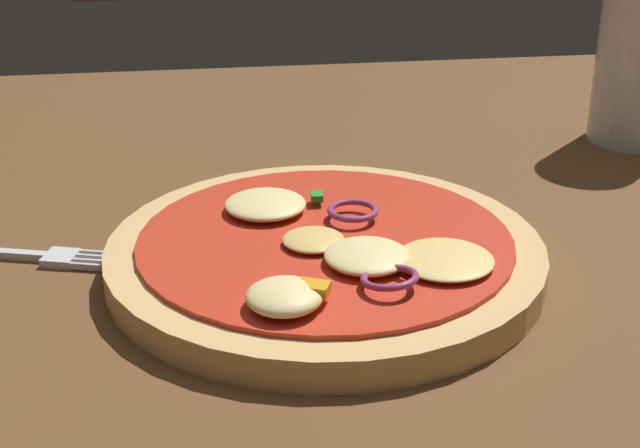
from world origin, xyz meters
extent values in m
cube|color=brown|center=(0.00, 0.00, 0.02)|extent=(1.24, 0.94, 0.04)
cylinder|color=tan|center=(0.01, 0.01, 0.04)|extent=(0.25, 0.25, 0.02)
cylinder|color=red|center=(0.01, 0.01, 0.05)|extent=(0.21, 0.21, 0.00)
ellipsoid|color=#F4DB8E|center=(-0.02, -0.07, 0.06)|extent=(0.04, 0.04, 0.01)
ellipsoid|color=#F4DB8E|center=(0.02, -0.03, 0.06)|extent=(0.05, 0.05, 0.01)
ellipsoid|color=#E5BC60|center=(0.00, 0.00, 0.06)|extent=(0.03, 0.03, 0.01)
ellipsoid|color=#EFCC72|center=(0.06, -0.03, 0.06)|extent=(0.05, 0.05, 0.01)
ellipsoid|color=#F4DB8E|center=(-0.02, 0.05, 0.06)|extent=(0.05, 0.05, 0.01)
torus|color=#93386B|center=(0.03, -0.06, 0.06)|extent=(0.04, 0.04, 0.01)
torus|color=#93386B|center=(0.03, 0.03, 0.06)|extent=(0.04, 0.04, 0.00)
cube|color=orange|center=(-0.01, -0.06, 0.06)|extent=(0.02, 0.02, 0.01)
cube|color=#2D8C28|center=(0.02, -0.03, 0.06)|extent=(0.01, 0.01, 0.00)
cube|color=#2D8C28|center=(0.01, 0.06, 0.06)|extent=(0.01, 0.01, 0.00)
cube|color=silver|center=(-0.14, 0.04, 0.04)|extent=(0.02, 0.02, 0.01)
cube|color=silver|center=(-0.12, 0.03, 0.04)|extent=(0.03, 0.01, 0.00)
cube|color=silver|center=(-0.12, 0.03, 0.04)|extent=(0.03, 0.01, 0.00)
cube|color=silver|center=(-0.12, 0.04, 0.04)|extent=(0.03, 0.01, 0.00)
cube|color=silver|center=(-0.12, 0.04, 0.04)|extent=(0.03, 0.01, 0.00)
cylinder|color=#C67214|center=(0.28, 0.20, 0.07)|extent=(0.06, 0.06, 0.07)
camera|label=1|loc=(-0.06, -0.45, 0.27)|focal=51.28mm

